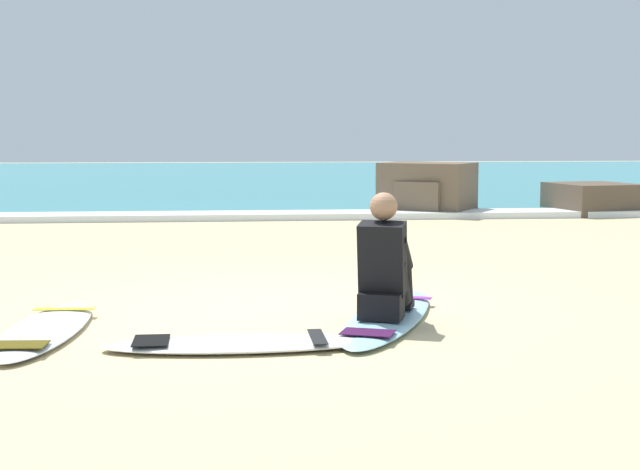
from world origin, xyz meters
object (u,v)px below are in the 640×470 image
Objects in this scene: surfboard_spare_far at (240,344)px; surfer_seated at (384,269)px; surfboard_spare_near at (45,329)px; surfboard_main at (389,317)px.

surfer_seated is at bearing 31.41° from surfboard_spare_far.
surfboard_spare_near is at bearing -178.71° from surfer_seated.
surfboard_main and surfboard_spare_far have the same top height.
surfboard_main is 0.44m from surfer_seated.
surfboard_spare_near is at bearing -175.13° from surfboard_main.
surfer_seated is at bearing 1.29° from surfboard_spare_near.
surfer_seated reaches higher than surfboard_spare_near.
surfboard_spare_near is 1.13× the size of surfboard_spare_far.
surfer_seated is 2.55m from surfboard_spare_near.
surfboard_spare_far is (-1.10, -0.67, -0.40)m from surfer_seated.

